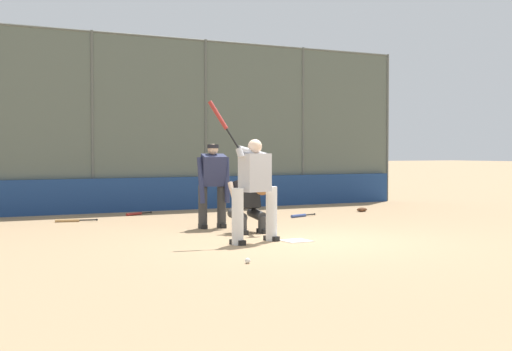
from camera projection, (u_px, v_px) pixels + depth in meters
name	position (u px, v px, depth m)	size (l,w,h in m)	color
ground_plane	(296.00, 241.00, 11.67)	(160.00, 160.00, 0.00)	#9E7F5B
home_plate_marker	(296.00, 241.00, 11.67)	(0.43, 0.43, 0.01)	white
backstop_fence	(151.00, 119.00, 17.66)	(14.86, 0.08, 4.35)	#515651
padding_wall	(153.00, 194.00, 17.64)	(14.49, 0.18, 0.82)	navy
bleachers_beyond	(67.00, 192.00, 18.87)	(10.35, 1.95, 1.16)	slate
batter_at_plate	(254.00, 186.00, 11.42)	(1.16, 0.57, 2.28)	silver
catcher_behind_plate	(248.00, 199.00, 12.82)	(0.62, 0.73, 1.18)	#333333
umpire_home	(213.00, 183.00, 13.58)	(0.65, 0.45, 1.61)	#333333
spare_bat_near_backstop	(136.00, 214.00, 16.43)	(0.74, 0.40, 0.07)	black
spare_bat_by_padding	(71.00, 220.00, 14.83)	(0.86, 0.23, 0.07)	black
spare_bat_third_base_side	(300.00, 216.00, 15.96)	(0.81, 0.33, 0.07)	black
fielding_glove_on_dirt	(362.00, 210.00, 17.38)	(0.28, 0.21, 0.10)	#56331E
baseball_loose	(248.00, 261.00, 9.33)	(0.07, 0.07, 0.07)	white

